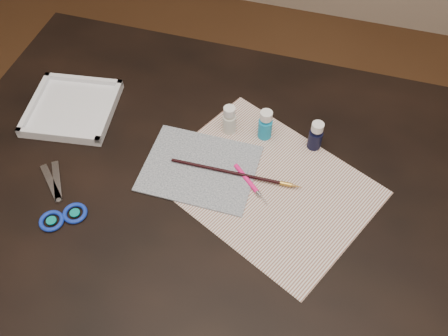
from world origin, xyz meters
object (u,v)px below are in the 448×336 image
(paint_bottle_white, at_px, (229,120))
(paper, at_px, (266,185))
(canvas, at_px, (200,168))
(scissors, at_px, (54,195))
(palette_tray, at_px, (72,108))
(paint_bottle_cyan, at_px, (265,125))
(paint_bottle_navy, at_px, (316,136))

(paint_bottle_white, bearing_deg, paper, -46.76)
(paper, distance_m, paint_bottle_white, 0.18)
(canvas, xyz_separation_m, scissors, (-0.28, -0.16, 0.00))
(paint_bottle_white, xyz_separation_m, palette_tray, (-0.38, -0.05, -0.03))
(canvas, xyz_separation_m, paint_bottle_cyan, (0.11, 0.14, 0.04))
(paper, distance_m, scissors, 0.46)
(paint_bottle_cyan, height_order, paint_bottle_navy, paint_bottle_cyan)
(paint_bottle_white, bearing_deg, canvas, -103.49)
(paint_bottle_white, distance_m, paint_bottle_cyan, 0.08)
(canvas, bearing_deg, paper, 0.11)
(paper, distance_m, paint_bottle_cyan, 0.15)
(paper, height_order, paint_bottle_white, paint_bottle_white)
(paper, bearing_deg, canvas, -179.89)
(paint_bottle_navy, bearing_deg, palette_tray, -174.61)
(paper, distance_m, canvas, 0.15)
(paper, xyz_separation_m, scissors, (-0.43, -0.16, 0.00))
(paint_bottle_navy, bearing_deg, canvas, -149.36)
(paint_bottle_cyan, bearing_deg, paint_bottle_white, -175.07)
(paint_bottle_white, bearing_deg, scissors, -136.84)
(paper, bearing_deg, scissors, -159.60)
(paint_bottle_navy, relative_size, scissors, 0.38)
(canvas, xyz_separation_m, paint_bottle_navy, (0.23, 0.14, 0.03))
(paint_bottle_cyan, relative_size, paint_bottle_navy, 1.04)
(paint_bottle_cyan, xyz_separation_m, palette_tray, (-0.47, -0.05, -0.03))
(paper, distance_m, palette_tray, 0.51)
(canvas, relative_size, paint_bottle_white, 3.23)
(paint_bottle_cyan, distance_m, palette_tray, 0.47)
(paper, bearing_deg, paint_bottle_white, 133.24)
(paint_bottle_white, bearing_deg, paint_bottle_cyan, 4.93)
(paint_bottle_navy, relative_size, palette_tray, 0.38)
(canvas, height_order, paint_bottle_cyan, paint_bottle_cyan)
(paint_bottle_cyan, distance_m, paint_bottle_navy, 0.12)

